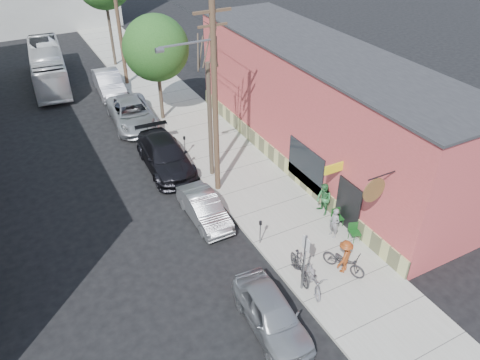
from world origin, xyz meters
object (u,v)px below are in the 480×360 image
sign_post (305,258)px  patio_chair_a (338,218)px  car_2 (165,156)px  car_3 (132,114)px  parked_bike_a (300,266)px  car_1 (204,208)px  patron_grey (334,223)px  parking_meter_far (185,143)px  tree_bare (210,122)px  parking_meter_near (260,228)px  patio_chair_b (355,232)px  tree_leafy_mid (156,48)px  bus (48,66)px  car_4 (109,83)px  car_0 (272,314)px  patron_green (324,199)px  cyclist (345,256)px  utility_pole_near (214,97)px  parked_bike_b (314,279)px

sign_post → patio_chair_a: sign_post is taller
car_2 → car_3: car_2 is taller
parked_bike_a → car_1: (-1.81, 5.55, -0.07)m
car_2 → patron_grey: bearing=-60.6°
parking_meter_far → tree_bare: bearing=-77.9°
parking_meter_near → tree_bare: tree_bare is taller
patron_grey → parked_bike_a: (-2.87, -1.43, -0.18)m
car_3 → patio_chair_b: bearing=-67.2°
sign_post → tree_leafy_mid: (0.45, 17.47, 3.16)m
patio_chair_b → patron_grey: bearing=154.3°
parking_meter_near → bus: bearing=101.6°
car_1 → car_4: 17.47m
car_0 → patron_green: bearing=42.8°
patio_chair_b → car_0: bearing=-139.5°
car_4 → patio_chair_b: bearing=-72.8°
sign_post → bus: sign_post is taller
patron_green → car_0: 7.39m
cyclist → car_4: cyclist is taller
bus → utility_pole_near: bearing=-69.8°
tree_leafy_mid → patio_chair_b: size_ratio=7.88×
car_0 → car_2: 12.47m
parking_meter_near → car_0: bearing=-114.8°
parking_meter_near → car_0: (-1.93, -4.17, -0.26)m
patron_green → cyclist: 3.98m
patron_grey → tree_leafy_mid: bearing=-173.5°
patio_chair_a → parked_bike_a: (-3.53, -1.98, 0.14)m
cyclist → parked_bike_b: cyclist is taller
parked_bike_b → bus: bearing=122.3°
parking_meter_near → patron_green: size_ratio=0.73×
patio_chair_b → sign_post: bearing=-141.6°
parked_bike_a → car_3: 17.22m
patron_green → sign_post: bearing=-45.0°
parking_meter_near → car_3: size_ratio=0.22×
car_3 → bus: bus is taller
parking_meter_far → bus: (-5.07, 15.77, 0.44)m
car_0 → parking_meter_near: bearing=69.2°
tree_leafy_mid → patron_green: tree_leafy_mid is taller
utility_pole_near → sign_post: bearing=-90.3°
car_2 → car_4: car_4 is taller
sign_post → tree_leafy_mid: tree_leafy_mid is taller
car_0 → parked_bike_a: bearing=38.2°
bus → patio_chair_a: bearing=-65.0°
parked_bike_a → car_2: bearing=111.5°
parked_bike_a → car_2: (-1.81, 10.91, 0.09)m
utility_pole_near → car_4: size_ratio=1.97×
car_0 → car_3: size_ratio=0.74×
tree_leafy_mid → car_1: tree_leafy_mid is taller
car_1 → tree_bare: bearing=59.6°
patio_chair_b → car_2: 11.50m
tree_leafy_mid → bus: bearing=118.4°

